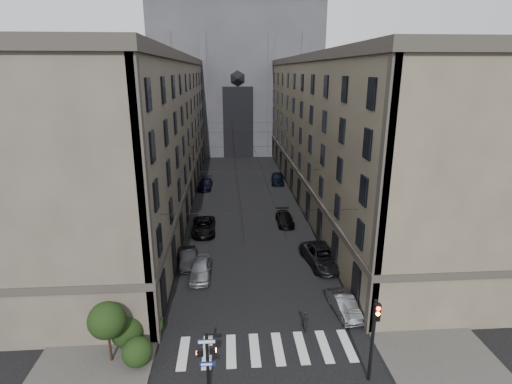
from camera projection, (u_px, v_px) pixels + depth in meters
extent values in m
cube|color=#383533|center=(168.00, 200.00, 54.23)|extent=(7.00, 80.00, 0.15)
cube|color=#383533|center=(320.00, 197.00, 55.67)|extent=(7.00, 80.00, 0.15)
cube|color=beige|center=(266.00, 349.00, 25.40)|extent=(11.00, 3.20, 0.01)
cube|color=#4B4339|center=(140.00, 135.00, 51.42)|extent=(13.00, 60.00, 18.00)
cube|color=#38332D|center=(133.00, 58.00, 48.67)|extent=(13.60, 60.60, 0.90)
cube|color=#38332D|center=(143.00, 171.00, 52.82)|extent=(13.40, 60.30, 0.50)
cube|color=brown|center=(345.00, 133.00, 53.27)|extent=(13.00, 60.00, 18.00)
cube|color=#38332D|center=(350.00, 59.00, 50.52)|extent=(13.60, 60.60, 0.90)
cube|color=#38332D|center=(343.00, 168.00, 54.67)|extent=(13.40, 60.30, 0.50)
cube|color=#2D2D33|center=(236.00, 80.00, 87.79)|extent=(34.00, 22.00, 30.00)
cube|color=#38332D|center=(235.00, 3.00, 83.27)|extent=(35.00, 23.00, 1.20)
cube|color=black|center=(238.00, 123.00, 79.59)|extent=(6.00, 0.30, 14.00)
cylinder|color=black|center=(208.00, 365.00, 21.23)|extent=(0.18, 0.18, 4.00)
cube|color=orange|center=(212.00, 350.00, 20.99)|extent=(0.34, 0.24, 0.38)
cube|color=#FF0C07|center=(200.00, 353.00, 21.10)|extent=(0.34, 0.24, 0.38)
cube|color=navy|center=(207.00, 342.00, 20.66)|extent=(0.95, 0.05, 0.24)
cube|color=navy|center=(208.00, 364.00, 21.07)|extent=(0.85, 0.05, 0.27)
cylinder|color=black|center=(372.00, 341.00, 22.16)|extent=(0.20, 0.20, 5.20)
cube|color=black|center=(377.00, 312.00, 21.37)|extent=(0.34, 0.30, 1.00)
cylinder|color=#FF0C07|center=(378.00, 309.00, 21.12)|extent=(0.22, 0.05, 0.22)
cylinder|color=orange|center=(378.00, 314.00, 21.21)|extent=(0.22, 0.05, 0.22)
cylinder|color=black|center=(377.00, 319.00, 21.31)|extent=(0.22, 0.05, 0.22)
sphere|color=black|center=(137.00, 352.00, 23.60)|extent=(1.80, 1.80, 1.80)
sphere|color=black|center=(127.00, 332.00, 25.22)|extent=(2.00, 2.00, 2.00)
sphere|color=black|center=(153.00, 326.00, 26.36)|extent=(1.40, 1.40, 1.40)
cylinder|color=black|center=(110.00, 343.00, 23.87)|extent=(0.16, 0.16, 2.40)
sphere|color=black|center=(107.00, 320.00, 23.41)|extent=(2.20, 2.20, 2.20)
cylinder|color=black|center=(260.00, 212.00, 27.98)|extent=(14.00, 0.03, 0.03)
cylinder|color=black|center=(250.00, 171.00, 39.42)|extent=(14.00, 0.03, 0.03)
cylinder|color=black|center=(245.00, 147.00, 51.83)|extent=(14.00, 0.03, 0.03)
cylinder|color=black|center=(241.00, 132.00, 64.23)|extent=(14.00, 0.03, 0.03)
cylinder|color=black|center=(239.00, 123.00, 75.67)|extent=(14.00, 0.03, 0.03)
cylinder|color=black|center=(235.00, 148.00, 52.81)|extent=(0.03, 60.00, 0.03)
cylinder|color=black|center=(254.00, 148.00, 52.99)|extent=(0.03, 60.00, 0.03)
imported|color=gray|center=(200.00, 269.00, 34.08)|extent=(1.90, 4.57, 1.55)
imported|color=black|center=(188.00, 258.00, 36.16)|extent=(1.93, 4.37, 1.40)
imported|color=black|center=(204.00, 226.00, 43.39)|extent=(2.57, 5.37, 1.48)
imported|color=black|center=(205.00, 184.00, 59.76)|extent=(2.19, 4.94, 1.41)
imported|color=slate|center=(344.00, 305.00, 29.00)|extent=(1.83, 4.19, 1.34)
imported|color=black|center=(323.00, 257.00, 36.18)|extent=(3.53, 6.27, 1.65)
imported|color=black|center=(285.00, 219.00, 45.93)|extent=(1.83, 4.48, 1.30)
imported|color=black|center=(278.00, 178.00, 62.55)|extent=(2.32, 4.90, 1.62)
imported|color=black|center=(306.00, 321.00, 26.92)|extent=(0.42, 0.60, 1.59)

